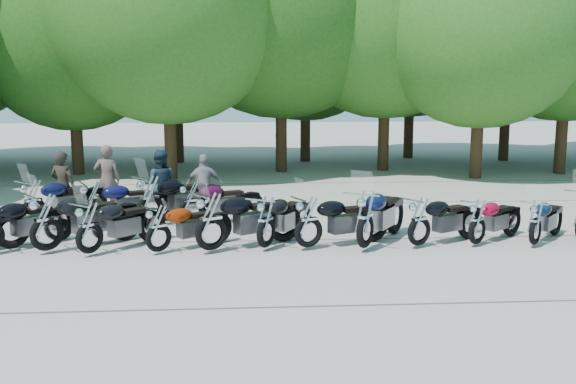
{
  "coord_description": "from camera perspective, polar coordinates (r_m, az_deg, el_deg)",
  "views": [
    {
      "loc": [
        -1.01,
        -13.17,
        3.54
      ],
      "look_at": [
        0.0,
        1.5,
        1.1
      ],
      "focal_mm": 42.0,
      "sensor_mm": 36.0,
      "label": 1
    }
  ],
  "objects": [
    {
      "name": "tree_13",
      "position": [
        31.7,
        10.43,
        13.78
      ],
      "size": [
        8.31,
        8.31,
        10.2
      ],
      "color": "#3A2614",
      "rests_on": "ground"
    },
    {
      "name": "motorcycle_9",
      "position": [
        14.56,
        11.07,
        -2.33
      ],
      "size": [
        2.24,
        1.68,
        1.24
      ],
      "primitive_type": null,
      "rotation": [
        0.0,
        0.0,
        2.1
      ],
      "color": "black",
      "rests_on": "ground"
    },
    {
      "name": "tree_7",
      "position": [
        27.93,
        22.78,
        14.56
      ],
      "size": [
        8.79,
        8.79,
        10.79
      ],
      "color": "#3A2614",
      "rests_on": "ground"
    },
    {
      "name": "tree_6",
      "position": [
        25.57,
        16.14,
        14.15
      ],
      "size": [
        8.0,
        8.0,
        9.82
      ],
      "color": "#3A2614",
      "rests_on": "ground"
    },
    {
      "name": "motorcycle_16",
      "position": [
        16.63,
        -11.62,
        -0.54
      ],
      "size": [
        2.46,
        2.22,
        1.44
      ],
      "primitive_type": null,
      "rotation": [
        0.0,
        0.0,
        2.26
      ],
      "color": "black",
      "rests_on": "ground"
    },
    {
      "name": "ground",
      "position": [
        13.68,
        0.43,
        -5.58
      ],
      "size": [
        90.0,
        90.0,
        0.0
      ],
      "primitive_type": "plane",
      "color": "#9C968D",
      "rests_on": "ground"
    },
    {
      "name": "motorcycle_8",
      "position": [
        14.12,
        6.56,
        -2.14
      ],
      "size": [
        2.03,
        2.59,
        1.45
      ],
      "primitive_type": null,
      "rotation": [
        0.0,
        0.0,
        2.58
      ],
      "color": "#0C1236",
      "rests_on": "ground"
    },
    {
      "name": "tree_11",
      "position": [
        29.79,
        -9.48,
        13.05
      ],
      "size": [
        7.56,
        7.56,
        9.28
      ],
      "color": "#3A2614",
      "rests_on": "ground"
    },
    {
      "name": "motorcycle_11",
      "position": [
        15.33,
        20.24,
        -2.31
      ],
      "size": [
        1.82,
        1.94,
        1.16
      ],
      "primitive_type": null,
      "rotation": [
        0.0,
        0.0,
        2.42
      ],
      "color": "#0C1E38",
      "rests_on": "ground"
    },
    {
      "name": "motorcycle_7",
      "position": [
        14.13,
        1.75,
        -2.39
      ],
      "size": [
        2.38,
        1.56,
        1.3
      ],
      "primitive_type": null,
      "rotation": [
        0.0,
        0.0,
        1.98
      ],
      "color": "black",
      "rests_on": "ground"
    },
    {
      "name": "motorcycle_3",
      "position": [
        14.21,
        -16.49,
        -2.77
      ],
      "size": [
        2.01,
        2.13,
        1.27
      ],
      "primitive_type": null,
      "rotation": [
        0.0,
        0.0,
        2.41
      ],
      "color": "black",
      "rests_on": "ground"
    },
    {
      "name": "motorcycle_2",
      "position": [
        14.67,
        -19.81,
        -2.28
      ],
      "size": [
        2.44,
        2.15,
        1.41
      ],
      "primitive_type": null,
      "rotation": [
        0.0,
        0.0,
        2.24
      ],
      "color": "black",
      "rests_on": "ground"
    },
    {
      "name": "tree_14",
      "position": [
        31.6,
        18.27,
        13.1
      ],
      "size": [
        8.02,
        8.02,
        9.84
      ],
      "color": "#3A2614",
      "rests_on": "ground"
    },
    {
      "name": "rider_3",
      "position": [
        18.53,
        -15.06,
        1.01
      ],
      "size": [
        0.73,
        0.52,
        1.87
      ],
      "primitive_type": "imported",
      "rotation": [
        0.0,
        0.0,
        3.26
      ],
      "color": "brown",
      "rests_on": "ground"
    },
    {
      "name": "tree_5",
      "position": [
        27.14,
        8.35,
        15.73
      ],
      "size": [
        9.04,
        9.04,
        11.1
      ],
      "color": "#3A2614",
      "rests_on": "ground"
    },
    {
      "name": "motorcycle_6",
      "position": [
        14.12,
        -1.89,
        -2.41
      ],
      "size": [
        1.81,
        2.3,
        1.29
      ],
      "primitive_type": null,
      "rotation": [
        0.0,
        0.0,
        2.58
      ],
      "color": "black",
      "rests_on": "ground"
    },
    {
      "name": "rider_2",
      "position": [
        17.75,
        -7.08,
        0.55
      ],
      "size": [
        0.99,
        0.45,
        1.65
      ],
      "primitive_type": "imported",
      "rotation": [
        0.0,
        0.0,
        3.19
      ],
      "color": "gray",
      "rests_on": "ground"
    },
    {
      "name": "motorcycle_4",
      "position": [
        14.05,
        -10.94,
        -2.92
      ],
      "size": [
        2.03,
        1.71,
        1.16
      ],
      "primitive_type": null,
      "rotation": [
        0.0,
        0.0,
        2.2
      ],
      "color": "maroon",
      "rests_on": "ground"
    },
    {
      "name": "tree_2",
      "position": [
        26.81,
        -17.86,
        12.76
      ],
      "size": [
        7.31,
        7.31,
        8.97
      ],
      "color": "#3A2614",
      "rests_on": "ground"
    },
    {
      "name": "tree_3",
      "position": [
        24.7,
        -10.26,
        15.73
      ],
      "size": [
        8.7,
        8.7,
        10.67
      ],
      "color": "#3A2614",
      "rests_on": "ground"
    },
    {
      "name": "tree_10",
      "position": [
        31.08,
        -17.95,
        12.87
      ],
      "size": [
        7.78,
        7.78,
        9.55
      ],
      "color": "#3A2614",
      "rests_on": "ground"
    },
    {
      "name": "tree_12",
      "position": [
        29.85,
        1.51,
        13.61
      ],
      "size": [
        7.88,
        7.88,
        9.67
      ],
      "color": "#3A2614",
      "rests_on": "ground"
    },
    {
      "name": "motorcycle_15",
      "position": [
        16.9,
        -16.15,
        -0.82
      ],
      "size": [
        2.37,
        1.58,
        1.29
      ],
      "primitive_type": null,
      "rotation": [
        0.0,
        0.0,
        2.0
      ],
      "color": "#0D0E39",
      "rests_on": "ground"
    },
    {
      "name": "motorcycle_10",
      "position": [
        15.01,
        15.74,
        -2.32
      ],
      "size": [
        1.98,
        1.78,
        1.16
      ],
      "primitive_type": null,
      "rotation": [
        0.0,
        0.0,
        2.26
      ],
      "color": "maroon",
      "rests_on": "ground"
    },
    {
      "name": "motorcycle_14",
      "position": [
        17.36,
        -20.76,
        -0.71
      ],
      "size": [
        2.14,
        2.23,
        1.34
      ],
      "primitive_type": null,
      "rotation": [
        0.0,
        0.0,
        2.39
      ],
      "color": "black",
      "rests_on": "ground"
    },
    {
      "name": "rider_1",
      "position": [
        17.62,
        -10.77,
        0.64
      ],
      "size": [
        0.91,
        0.72,
        1.8
      ],
      "primitive_type": "imported",
      "rotation": [
        0.0,
        0.0,
        3.09
      ],
      "color": "#1D323D",
      "rests_on": "ground"
    },
    {
      "name": "rider_0",
      "position": [
        17.91,
        -18.52,
        0.45
      ],
      "size": [
        0.75,
        0.6,
        1.8
      ],
      "primitive_type": "imported",
      "rotation": [
        0.0,
        0.0,
        2.86
      ],
      "color": "black",
      "rests_on": "ground"
    },
    {
      "name": "motorcycle_17",
      "position": [
        16.66,
        -8.2,
        -0.78
      ],
      "size": [
        2.28,
        1.44,
        1.24
      ],
      "primitive_type": null,
      "rotation": [
        0.0,
        0.0,
        1.95
      ],
      "color": "#380723",
      "rests_on": "ground"
    },
    {
      "name": "motorcycle_5",
      "position": [
        13.92,
        -6.53,
        -2.32
      ],
      "size": [
        2.59,
        1.98,
        1.44
      ],
      "primitive_type": null,
      "rotation": [
        0.0,
        0.0,
        2.11
      ],
      "color": "black",
      "rests_on": "ground"
    }
  ]
}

